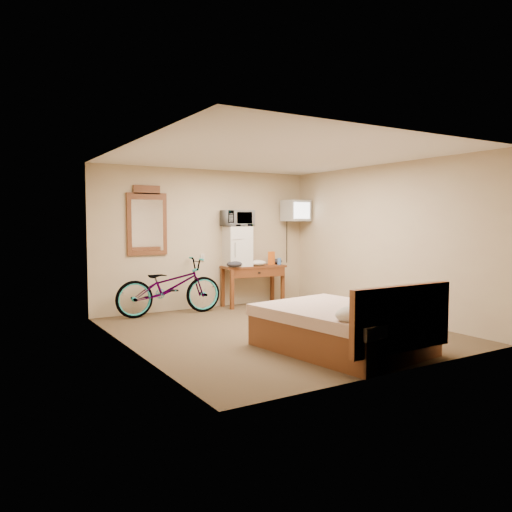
% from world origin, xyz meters
% --- Properties ---
extents(room, '(4.60, 4.64, 2.50)m').
position_xyz_m(room, '(-0.00, 0.00, 1.25)').
color(room, '#493724').
rests_on(room, ground).
extents(desk, '(1.23, 0.58, 0.75)m').
position_xyz_m(desk, '(0.84, 2.00, 0.61)').
color(desk, maroon).
rests_on(desk, floor).
extents(mini_fridge, '(0.48, 0.47, 0.73)m').
position_xyz_m(mini_fridge, '(0.52, 2.07, 1.11)').
color(mini_fridge, silver).
rests_on(mini_fridge, desk).
extents(microwave, '(0.55, 0.38, 0.30)m').
position_xyz_m(microwave, '(0.52, 2.07, 1.63)').
color(microwave, silver).
rests_on(microwave, mini_fridge).
extents(snack_bag, '(0.14, 0.11, 0.25)m').
position_xyz_m(snack_bag, '(1.23, 2.01, 0.87)').
color(snack_bag, orange).
rests_on(snack_bag, desk).
extents(blue_cup, '(0.07, 0.07, 0.13)m').
position_xyz_m(blue_cup, '(1.37, 1.95, 0.81)').
color(blue_cup, '#3D76D2').
rests_on(blue_cup, desk).
extents(cloth_cream, '(0.35, 0.27, 0.11)m').
position_xyz_m(cloth_cream, '(0.86, 1.93, 0.80)').
color(cloth_cream, beige).
rests_on(cloth_cream, desk).
extents(cloth_dark_a, '(0.30, 0.22, 0.11)m').
position_xyz_m(cloth_dark_a, '(0.36, 1.89, 0.81)').
color(cloth_dark_a, black).
rests_on(cloth_dark_a, desk).
extents(cloth_dark_b, '(0.22, 0.18, 0.10)m').
position_xyz_m(cloth_dark_b, '(1.39, 2.08, 0.80)').
color(cloth_dark_b, black).
rests_on(cloth_dark_b, desk).
extents(crt_television, '(0.49, 0.59, 0.41)m').
position_xyz_m(crt_television, '(1.80, 2.02, 1.78)').
color(crt_television, black).
rests_on(crt_television, room).
extents(wall_mirror, '(0.69, 0.04, 1.18)m').
position_xyz_m(wall_mirror, '(-1.11, 2.27, 1.57)').
color(wall_mirror, brown).
rests_on(wall_mirror, room).
extents(bicycle, '(1.84, 0.72, 0.95)m').
position_xyz_m(bicycle, '(-0.85, 1.95, 0.48)').
color(bicycle, black).
rests_on(bicycle, floor).
extents(bed, '(1.70, 2.09, 0.90)m').
position_xyz_m(bed, '(0.08, -1.38, 0.30)').
color(bed, brown).
rests_on(bed, floor).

